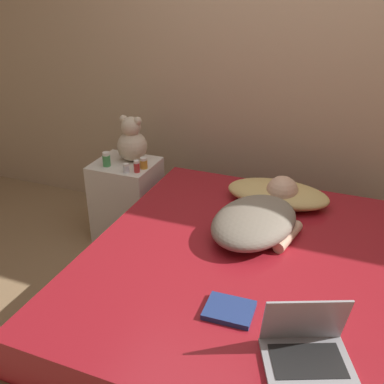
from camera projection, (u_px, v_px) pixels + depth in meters
name	position (u px, v px, depth m)	size (l,w,h in m)	color
ground_plane	(239.00, 335.00, 2.41)	(12.00, 12.00, 0.00)	#937551
wall_back	(302.00, 51.00, 2.81)	(8.00, 0.06, 2.60)	tan
bed	(242.00, 298.00, 2.30)	(1.55, 1.80, 0.51)	brown
nightstand	(127.00, 200.00, 3.19)	(0.41, 0.38, 0.58)	silver
pillow	(278.00, 194.00, 2.67)	(0.60, 0.34, 0.11)	tan
person_lying	(260.00, 217.00, 2.38)	(0.50, 0.78, 0.19)	gray
laptop	(306.00, 346.00, 1.59)	(0.38, 0.34, 0.24)	#9E9EA3
teddy_bear	(132.00, 141.00, 3.04)	(0.21, 0.21, 0.31)	beige
bottle_red	(137.00, 166.00, 2.91)	(0.04, 0.04, 0.08)	#B72D2D
bottle_clear	(126.00, 168.00, 2.91)	(0.04, 0.04, 0.06)	silver
bottle_green	(106.00, 159.00, 2.99)	(0.05, 0.05, 0.10)	#3D8E4C
bottle_amber	(144.00, 163.00, 2.96)	(0.05, 0.05, 0.07)	gold
book	(229.00, 310.00, 1.82)	(0.20, 0.17, 0.02)	navy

